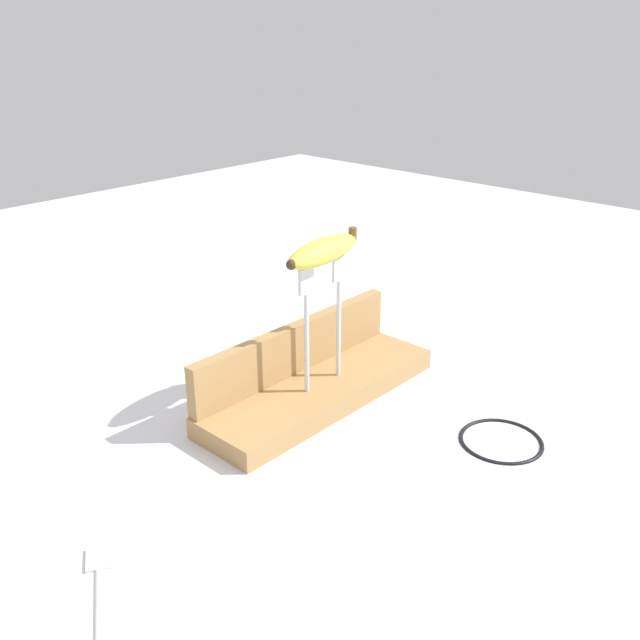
{
  "coord_description": "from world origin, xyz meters",
  "views": [
    {
      "loc": [
        -0.68,
        -0.63,
        0.53
      ],
      "look_at": [
        0.0,
        0.0,
        0.13
      ],
      "focal_mm": 39.45,
      "sensor_mm": 36.0,
      "label": 1
    }
  ],
  "objects_px": {
    "fork_stand_center": "(323,313)",
    "banana_raised_center": "(323,251)",
    "wire_coil": "(501,439)",
    "fork_fallen_near": "(98,583)",
    "banana_chunk_near": "(302,354)"
  },
  "relations": [
    {
      "from": "fork_stand_center",
      "to": "banana_chunk_near",
      "type": "height_order",
      "value": "fork_stand_center"
    },
    {
      "from": "fork_stand_center",
      "to": "banana_raised_center",
      "type": "height_order",
      "value": "banana_raised_center"
    },
    {
      "from": "fork_fallen_near",
      "to": "banana_raised_center",
      "type": "bearing_deg",
      "value": 11.27
    },
    {
      "from": "banana_raised_center",
      "to": "wire_coil",
      "type": "relative_size",
      "value": 1.37
    },
    {
      "from": "fork_fallen_near",
      "to": "wire_coil",
      "type": "xyz_separation_m",
      "value": [
        0.52,
        -0.17,
        -0.0
      ]
    },
    {
      "from": "banana_chunk_near",
      "to": "wire_coil",
      "type": "bearing_deg",
      "value": -87.06
    },
    {
      "from": "banana_chunk_near",
      "to": "wire_coil",
      "type": "height_order",
      "value": "banana_chunk_near"
    },
    {
      "from": "fork_fallen_near",
      "to": "banana_chunk_near",
      "type": "bearing_deg",
      "value": 21.19
    },
    {
      "from": "fork_stand_center",
      "to": "wire_coil",
      "type": "distance_m",
      "value": 0.3
    },
    {
      "from": "banana_chunk_near",
      "to": "wire_coil",
      "type": "xyz_separation_m",
      "value": [
        0.02,
        -0.36,
        -0.02
      ]
    },
    {
      "from": "fork_stand_center",
      "to": "banana_chunk_near",
      "type": "bearing_deg",
      "value": 58.59
    },
    {
      "from": "fork_stand_center",
      "to": "wire_coil",
      "type": "height_order",
      "value": "fork_stand_center"
    },
    {
      "from": "banana_raised_center",
      "to": "fork_fallen_near",
      "type": "distance_m",
      "value": 0.5
    },
    {
      "from": "wire_coil",
      "to": "banana_raised_center",
      "type": "bearing_deg",
      "value": 108.28
    },
    {
      "from": "fork_fallen_near",
      "to": "wire_coil",
      "type": "height_order",
      "value": "same"
    }
  ]
}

